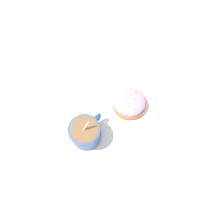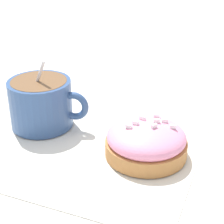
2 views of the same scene
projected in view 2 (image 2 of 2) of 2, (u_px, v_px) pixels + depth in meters
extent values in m
plane|color=silver|center=(95.00, 139.00, 0.48)|extent=(3.00, 3.00, 0.00)
cube|color=white|center=(95.00, 138.00, 0.48)|extent=(0.28, 0.29, 0.00)
cylinder|color=#335184|center=(41.00, 103.00, 0.50)|extent=(0.08, 0.08, 0.06)
cylinder|color=brown|center=(39.00, 85.00, 0.49)|extent=(0.07, 0.07, 0.01)
torus|color=#335184|center=(74.00, 106.00, 0.49)|extent=(0.04, 0.02, 0.04)
ellipsoid|color=silver|center=(54.00, 123.00, 0.50)|extent=(0.03, 0.02, 0.01)
cylinder|color=silver|center=(36.00, 87.00, 0.49)|extent=(0.05, 0.01, 0.09)
cylinder|color=#B2753D|center=(146.00, 148.00, 0.44)|extent=(0.10, 0.10, 0.02)
ellipsoid|color=pink|center=(146.00, 137.00, 0.44)|extent=(0.09, 0.09, 0.03)
cube|color=white|center=(154.00, 126.00, 0.42)|extent=(0.01, 0.01, 0.00)
cube|color=white|center=(136.00, 123.00, 0.43)|extent=(0.01, 0.00, 0.00)
cube|color=white|center=(165.00, 121.00, 0.44)|extent=(0.01, 0.01, 0.00)
cube|color=white|center=(141.00, 119.00, 0.43)|extent=(0.01, 0.00, 0.00)
cube|color=white|center=(129.00, 126.00, 0.42)|extent=(0.01, 0.00, 0.00)
cube|color=white|center=(172.00, 128.00, 0.42)|extent=(0.01, 0.00, 0.00)
cube|color=white|center=(157.00, 116.00, 0.45)|extent=(0.01, 0.00, 0.00)
cube|color=white|center=(156.00, 122.00, 0.43)|extent=(0.01, 0.01, 0.00)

